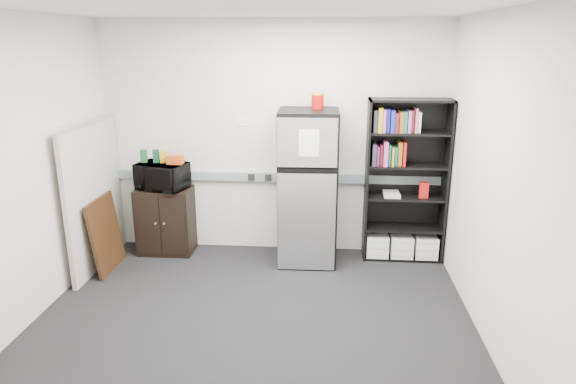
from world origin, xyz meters
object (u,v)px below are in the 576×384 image
Objects in this scene: cabinet at (166,220)px; microwave at (162,176)px; cubicle_partition at (95,196)px; refrigerator at (308,188)px; bookshelf at (405,182)px.

microwave reaches higher than cabinet.
cubicle_partition is 2.36m from refrigerator.
refrigerator is (1.69, -0.06, -0.08)m from microwave.
microwave is at bearing 176.50° from refrigerator.
bookshelf reaches higher than cabinet.
bookshelf reaches higher than microwave.
cubicle_partition is 0.77m from microwave.
refrigerator is at bearing -172.51° from bookshelf.
bookshelf is 3.46m from cubicle_partition.
microwave is at bearing -90.00° from cabinet.
cubicle_partition reaches higher than microwave.
refrigerator is at bearing 12.75° from microwave.
bookshelf is at bearing 16.57° from microwave.
bookshelf is 3.36× the size of microwave.
microwave is (-2.79, -0.08, 0.04)m from bookshelf.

